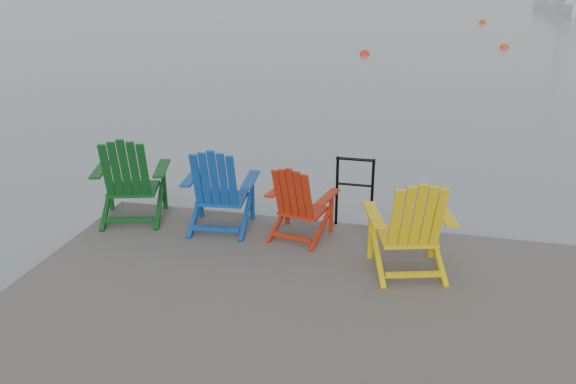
% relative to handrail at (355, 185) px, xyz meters
% --- Properties ---
extents(ground, '(400.00, 400.00, 0.00)m').
position_rel_handrail_xyz_m(ground, '(-0.25, -2.45, -1.04)').
color(ground, slate).
rests_on(ground, ground).
extents(dock, '(6.00, 5.00, 1.40)m').
position_rel_handrail_xyz_m(dock, '(-0.25, -2.45, -0.69)').
color(dock, '#302D2B').
rests_on(dock, ground).
extents(handrail, '(0.48, 0.04, 0.90)m').
position_rel_handrail_xyz_m(handrail, '(0.00, 0.00, 0.00)').
color(handrail, black).
rests_on(handrail, dock).
extents(chair_green, '(1.07, 1.02, 1.14)m').
position_rel_handrail_xyz_m(chair_green, '(-2.79, -0.49, 0.03)').
color(chair_green, '#0B4014').
rests_on(chair_green, dock).
extents(chair_blue, '(0.93, 0.87, 1.09)m').
position_rel_handrail_xyz_m(chair_blue, '(-1.60, -0.49, 0.01)').
color(chair_blue, navy).
rests_on(chair_blue, dock).
extents(chair_red, '(0.84, 0.80, 0.94)m').
position_rel_handrail_xyz_m(chair_red, '(-0.59, -0.51, -0.07)').
color(chair_red, '#9F200B').
rests_on(chair_red, dock).
extents(chair_yellow, '(1.03, 0.98, 1.11)m').
position_rel_handrail_xyz_m(chair_yellow, '(0.74, -1.10, 0.02)').
color(chair_yellow, gold).
rests_on(chair_yellow, dock).
extents(sailboat_near, '(3.46, 8.06, 10.87)m').
position_rel_handrail_xyz_m(sailboat_near, '(9.60, 42.39, -0.69)').
color(sailboat_near, silver).
rests_on(sailboat_near, ground).
extents(sailboat_mid, '(6.50, 8.36, 11.76)m').
position_rel_handrail_xyz_m(sailboat_mid, '(11.36, 52.06, -0.69)').
color(sailboat_mid, silver).
rests_on(sailboat_mid, ground).
extents(buoy_a, '(0.40, 0.40, 0.40)m').
position_rel_handrail_xyz_m(buoy_a, '(-2.05, 18.15, -1.04)').
color(buoy_a, red).
rests_on(buoy_a, ground).
extents(buoy_b, '(0.39, 0.39, 0.39)m').
position_rel_handrail_xyz_m(buoy_b, '(3.66, 21.59, -1.04)').
color(buoy_b, red).
rests_on(buoy_b, ground).
extents(buoy_d, '(0.40, 0.40, 0.40)m').
position_rel_handrail_xyz_m(buoy_d, '(3.33, 32.96, -1.04)').
color(buoy_d, red).
rests_on(buoy_d, ground).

